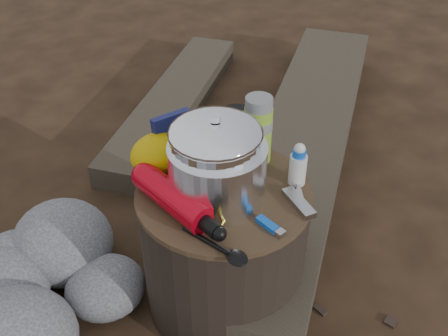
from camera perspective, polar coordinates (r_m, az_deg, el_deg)
ground at (r=1.61m, az=0.00°, el=-13.66°), size 60.00×60.00×0.00m
stump at (r=1.46m, az=0.00°, el=-8.64°), size 0.44×0.44×0.41m
log_main at (r=2.08m, az=8.54°, el=2.54°), size 1.69×1.42×0.16m
log_small at (r=2.40m, az=-5.36°, el=7.03°), size 1.07×0.93×0.10m
foil_windscreen at (r=1.27m, az=-0.71°, el=-0.35°), size 0.24×0.24×0.14m
camping_pot at (r=1.25m, az=-0.90°, el=1.00°), size 0.21×0.21×0.21m
fuel_bottle at (r=1.25m, az=-5.50°, el=-3.21°), size 0.11×0.30×0.07m
thermos at (r=1.38m, az=3.66°, el=4.13°), size 0.07×0.07×0.19m
travel_mug at (r=1.42m, az=1.34°, el=3.85°), size 0.08×0.08×0.12m
stuff_sack at (r=1.37m, az=-6.98°, el=1.55°), size 0.15×0.13×0.11m
food_pouch at (r=1.39m, az=-5.43°, el=3.21°), size 0.11×0.03×0.14m
lighter at (r=1.23m, az=4.74°, el=-6.06°), size 0.03×0.08×0.01m
multitool at (r=1.29m, az=8.04°, el=-3.74°), size 0.05×0.11×0.02m
pot_grabber at (r=1.35m, az=8.00°, el=-1.82°), size 0.11×0.12×0.01m
spork at (r=1.18m, az=-1.68°, el=-7.91°), size 0.08×0.17×0.01m
squeeze_bottle at (r=1.33m, az=7.97°, el=0.22°), size 0.04×0.04×0.10m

